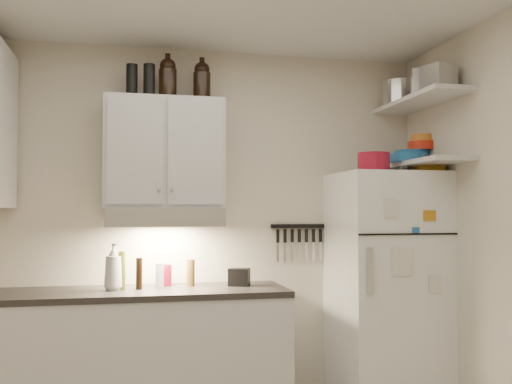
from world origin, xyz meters
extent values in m
cube|color=beige|center=(0.00, 1.51, 1.30)|extent=(3.20, 0.02, 2.60)
cube|color=silver|center=(-0.55, 1.20, 0.44)|extent=(2.10, 0.60, 0.88)
cube|color=#282523|center=(-0.55, 1.20, 0.90)|extent=(2.10, 0.62, 0.04)
cube|color=silver|center=(-0.30, 1.33, 1.83)|extent=(0.80, 0.33, 0.75)
cube|color=silver|center=(-0.30, 1.27, 1.39)|extent=(0.76, 0.46, 0.12)
cube|color=white|center=(1.25, 1.16, 0.85)|extent=(0.70, 0.68, 1.70)
cube|color=silver|center=(1.45, 1.02, 2.20)|extent=(0.30, 0.95, 0.03)
cube|color=silver|center=(1.45, 1.02, 1.76)|extent=(0.30, 0.95, 0.03)
cube|color=black|center=(0.70, 1.49, 1.32)|extent=(0.42, 0.02, 0.03)
cylinder|color=maroon|center=(1.09, 1.00, 1.76)|extent=(0.27, 0.27, 0.13)
cube|color=#C18318|center=(1.51, 1.03, 1.74)|extent=(0.23, 0.26, 0.07)
cylinder|color=silver|center=(1.38, 1.13, 1.74)|extent=(0.06, 0.06, 0.09)
cylinder|color=silver|center=(1.45, 1.32, 2.31)|extent=(0.34, 0.34, 0.19)
cube|color=#AAAAAD|center=(1.43, 0.91, 2.30)|extent=(0.22, 0.21, 0.17)
cube|color=#AAAAAD|center=(1.45, 0.76, 2.30)|extent=(0.21, 0.21, 0.17)
cylinder|color=#1C5E9B|center=(1.51, 1.25, 1.83)|extent=(0.26, 0.26, 0.10)
cylinder|color=red|center=(1.56, 1.20, 1.91)|extent=(0.21, 0.21, 0.06)
cylinder|color=orange|center=(1.56, 1.20, 1.97)|extent=(0.16, 0.16, 0.05)
cylinder|color=#1C5E9B|center=(1.38, 1.07, 1.80)|extent=(0.31, 0.31, 0.06)
cylinder|color=black|center=(-0.41, 1.29, 2.31)|extent=(0.10, 0.10, 0.23)
cylinder|color=black|center=(-0.52, 1.30, 2.31)|extent=(0.10, 0.10, 0.22)
imported|color=silver|center=(-0.63, 1.20, 1.09)|extent=(0.17, 0.17, 0.34)
cylinder|color=brown|center=(-0.12, 1.30, 1.01)|extent=(0.07, 0.07, 0.18)
cylinder|color=olive|center=(-0.57, 1.21, 1.05)|extent=(0.05, 0.05, 0.25)
cylinder|color=black|center=(-0.46, 1.20, 1.02)|extent=(0.05, 0.05, 0.21)
cylinder|color=silver|center=(-0.33, 1.26, 1.00)|extent=(0.06, 0.06, 0.17)
cylinder|color=maroon|center=(-0.28, 1.35, 0.99)|extent=(0.10, 0.10, 0.15)
cube|color=black|center=(0.21, 1.25, 0.98)|extent=(0.17, 0.14, 0.12)
camera|label=1|loc=(-0.51, -2.60, 1.42)|focal=40.00mm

